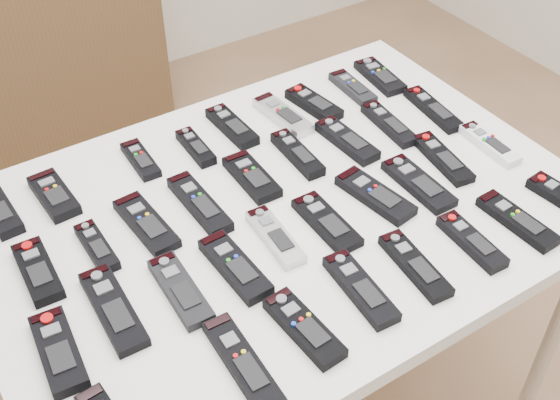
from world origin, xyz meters
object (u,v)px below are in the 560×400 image
remote_8 (380,76)px  remote_16 (389,124)px  remote_13 (252,177)px  remote_3 (196,147)px  remote_11 (146,224)px  remote_18 (59,351)px  remote_24 (375,195)px  remote_25 (418,183)px  remote_10 (97,247)px  remote_26 (442,158)px  remote_6 (314,104)px  remote_9 (38,271)px  remote_17 (433,109)px  remote_2 (141,160)px  remote_32 (415,265)px  remote_15 (347,140)px  remote_27 (490,144)px  remote_7 (353,88)px  remote_21 (235,267)px  remote_33 (472,241)px  remote_19 (113,309)px  remote_4 (232,126)px  table (280,227)px  remote_20 (180,290)px  remote_5 (283,115)px  remote_1 (54,195)px  remote_23 (327,222)px  remote_29 (243,363)px  remote_34 (517,221)px  remote_12 (200,204)px  remote_14 (297,154)px  remote_30 (304,328)px  remote_31 (360,288)px

remote_8 → remote_16: 0.21m
remote_13 → remote_3: bearing=109.6°
remote_11 → remote_18: (-0.26, -0.21, 0.00)m
remote_24 → remote_25: remote_24 is taller
remote_10 → remote_26: bearing=-12.1°
remote_6 → remote_9: (-0.76, -0.18, 0.00)m
remote_6 → remote_9: same height
remote_17 → remote_16: bearing=-177.7°
remote_9 → remote_2: bearing=36.7°
remote_32 → remote_15: bearing=77.0°
remote_16 → remote_27: size_ratio=1.08×
remote_3 → remote_7: (0.46, 0.01, -0.00)m
remote_21 → remote_33: (0.43, -0.19, -0.00)m
remote_2 → remote_21: (0.01, -0.40, 0.00)m
remote_10 → remote_19: 0.17m
remote_4 → remote_19: 0.58m
table → remote_25: (0.29, -0.11, 0.07)m
remote_3 → remote_13: size_ratio=0.85×
remote_2 → remote_25: bearing=-38.8°
remote_15 → remote_20: 0.57m
table → remote_11: remote_11 is taller
remote_5 → remote_15: bearing=-71.5°
remote_11 → remote_13: remote_13 is taller
remote_2 → remote_17: same height
remote_1 → remote_19: remote_1 is taller
remote_23 → remote_24: bearing=5.2°
remote_27 → remote_29: 0.81m
remote_20 → remote_24: 0.47m
remote_1 → remote_32: (0.51, -0.57, -0.00)m
remote_8 → remote_17: remote_8 is taller
remote_10 → remote_34: (0.75, -0.39, 0.00)m
remote_11 → remote_15: (0.51, 0.00, 0.00)m
remote_3 → remote_24: same height
remote_15 → remote_17: (0.26, -0.01, -0.00)m
remote_5 → remote_11: 0.47m
remote_27 → remote_1: bearing=160.3°
remote_9 → remote_20: (0.21, -0.19, -0.00)m
remote_33 → remote_20: bearing=162.5°
remote_10 → remote_12: 0.23m
remote_24 → remote_1: bearing=138.5°
remote_20 → remote_32: bearing=-23.2°
remote_14 → remote_20: size_ratio=0.93×
remote_5 → remote_8: (0.31, 0.01, -0.00)m
remote_18 → remote_24: size_ratio=0.95×
remote_7 → remote_25: same height
remote_24 → remote_30: (-0.32, -0.21, 0.00)m
remote_2 → remote_15: 0.47m
remote_11 → remote_12: size_ratio=0.93×
remote_18 → remote_24: remote_18 is taller
remote_13 → remote_31: (0.00, -0.38, 0.00)m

